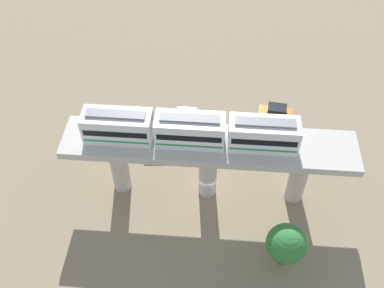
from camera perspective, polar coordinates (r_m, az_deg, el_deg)
The scene contains 7 objects.
ground_plane at distance 50.03m, azimuth 1.92°, elevation -5.96°, with size 120.00×120.00×0.00m, color #84755B.
viaduct at distance 45.25m, azimuth 2.12°, elevation -1.45°, with size 5.20×28.85×8.07m.
train at distance 42.68m, azimuth -0.26°, elevation 1.76°, with size 2.64×20.50×3.24m.
parked_car_blue at distance 56.44m, azimuth -0.83°, elevation 3.38°, with size 1.81×4.20×1.76m.
parked_car_orange at distance 58.01m, azimuth 10.52°, elevation 3.91°, with size 2.27×4.38×1.76m.
parked_car_white at distance 53.67m, azimuth -4.87°, elevation 0.12°, with size 2.14×4.33×1.76m.
tree_mid_lot at distance 43.00m, azimuth 11.84°, elevation -12.26°, with size 3.77×3.77×5.70m.
Camera 1 is at (29.28, 0.57, 40.56)m, focal length 42.16 mm.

